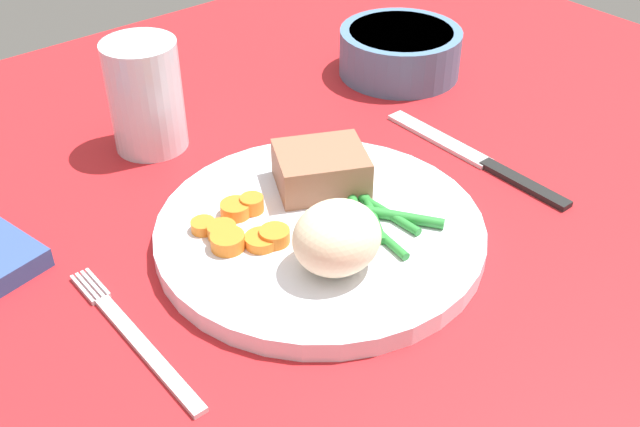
# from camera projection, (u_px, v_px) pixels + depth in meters

# --- Properties ---
(dining_table) EXTENTS (1.20, 0.90, 0.02)m
(dining_table) POSITION_uv_depth(u_px,v_px,m) (277.00, 237.00, 0.61)
(dining_table) COLOR red
(dining_table) RESTS_ON ground
(dinner_plate) EXTENTS (0.26, 0.26, 0.02)m
(dinner_plate) POSITION_uv_depth(u_px,v_px,m) (320.00, 232.00, 0.58)
(dinner_plate) COLOR white
(dinner_plate) RESTS_ON dining_table
(meat_portion) EXTENTS (0.09, 0.09, 0.03)m
(meat_portion) POSITION_uv_depth(u_px,v_px,m) (321.00, 169.00, 0.61)
(meat_portion) COLOR #936047
(meat_portion) RESTS_ON dinner_plate
(mashed_potatoes) EXTENTS (0.07, 0.06, 0.05)m
(mashed_potatoes) POSITION_uv_depth(u_px,v_px,m) (337.00, 238.00, 0.52)
(mashed_potatoes) COLOR beige
(mashed_potatoes) RESTS_ON dinner_plate
(carrot_slices) EXTENTS (0.06, 0.07, 0.01)m
(carrot_slices) POSITION_uv_depth(u_px,v_px,m) (241.00, 227.00, 0.57)
(carrot_slices) COLOR orange
(carrot_slices) RESTS_ON dinner_plate
(green_beans) EXTENTS (0.07, 0.10, 0.01)m
(green_beans) POSITION_uv_depth(u_px,v_px,m) (376.00, 217.00, 0.58)
(green_beans) COLOR #2D8C38
(green_beans) RESTS_ON dinner_plate
(fork) EXTENTS (0.01, 0.17, 0.00)m
(fork) POSITION_uv_depth(u_px,v_px,m) (135.00, 337.00, 0.50)
(fork) COLOR silver
(fork) RESTS_ON dining_table
(knife) EXTENTS (0.02, 0.20, 0.01)m
(knife) POSITION_uv_depth(u_px,v_px,m) (478.00, 159.00, 0.68)
(knife) COLOR black
(knife) RESTS_ON dining_table
(water_glass) EXTENTS (0.07, 0.07, 0.10)m
(water_glass) POSITION_uv_depth(u_px,v_px,m) (147.00, 103.00, 0.68)
(water_glass) COLOR silver
(water_glass) RESTS_ON dining_table
(salad_bowl) EXTENTS (0.13, 0.13, 0.05)m
(salad_bowl) POSITION_uv_depth(u_px,v_px,m) (400.00, 49.00, 0.81)
(salad_bowl) COLOR #4C7299
(salad_bowl) RESTS_ON dining_table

